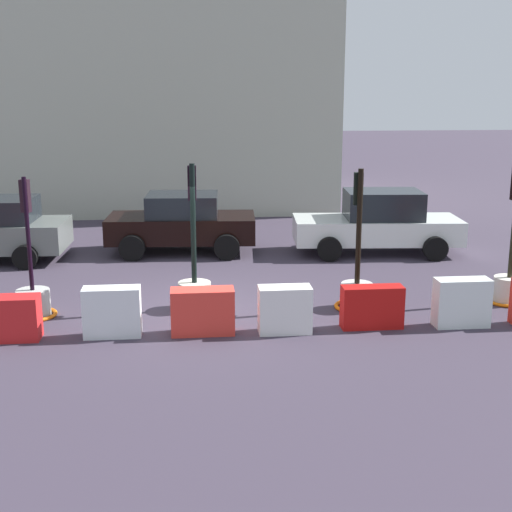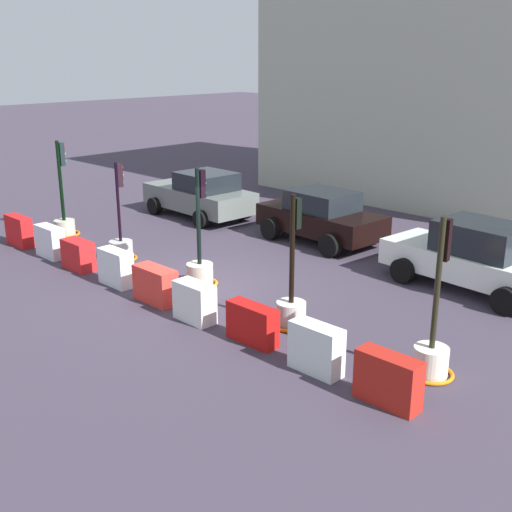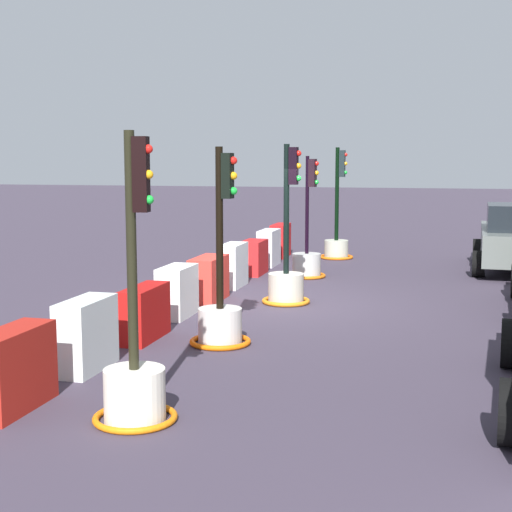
# 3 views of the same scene
# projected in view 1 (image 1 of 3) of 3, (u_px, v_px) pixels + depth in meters

# --- Properties ---
(ground_plane) EXTENTS (120.00, 120.00, 0.00)m
(ground_plane) POSITION_uv_depth(u_px,v_px,m) (198.00, 311.00, 13.98)
(ground_plane) COLOR #3C3342
(traffic_light_1) EXTENTS (0.88, 0.88, 2.75)m
(traffic_light_1) POSITION_uv_depth(u_px,v_px,m) (33.00, 296.00, 13.57)
(traffic_light_1) COLOR #ACACA8
(traffic_light_1) RESTS_ON ground_plane
(traffic_light_2) EXTENTS (0.90, 0.90, 2.95)m
(traffic_light_2) POSITION_uv_depth(u_px,v_px,m) (194.00, 286.00, 14.03)
(traffic_light_2) COLOR #BAB5A3
(traffic_light_2) RESTS_ON ground_plane
(traffic_light_3) EXTENTS (0.89, 0.89, 2.85)m
(traffic_light_3) POSITION_uv_depth(u_px,v_px,m) (357.00, 286.00, 14.07)
(traffic_light_3) COLOR beige
(traffic_light_3) RESTS_ON ground_plane
(traffic_light_4) EXTENTS (0.87, 0.87, 2.94)m
(traffic_light_4) POSITION_uv_depth(u_px,v_px,m) (509.00, 280.00, 14.46)
(traffic_light_4) COLOR silver
(traffic_light_4) RESTS_ON ground_plane
(construction_barrier_2) EXTENTS (1.00, 0.48, 0.80)m
(construction_barrier_2) POSITION_uv_depth(u_px,v_px,m) (11.00, 318.00, 12.32)
(construction_barrier_2) COLOR red
(construction_barrier_2) RESTS_ON ground_plane
(construction_barrier_3) EXTENTS (1.02, 0.41, 0.91)m
(construction_barrier_3) POSITION_uv_depth(u_px,v_px,m) (112.00, 312.00, 12.47)
(construction_barrier_3) COLOR silver
(construction_barrier_3) RESTS_ON ground_plane
(construction_barrier_4) EXTENTS (1.15, 0.48, 0.84)m
(construction_barrier_4) POSITION_uv_depth(u_px,v_px,m) (203.00, 311.00, 12.63)
(construction_barrier_4) COLOR red
(construction_barrier_4) RESTS_ON ground_plane
(construction_barrier_5) EXTENTS (0.96, 0.46, 0.87)m
(construction_barrier_5) POSITION_uv_depth(u_px,v_px,m) (285.00, 310.00, 12.69)
(construction_barrier_5) COLOR white
(construction_barrier_5) RESTS_ON ground_plane
(construction_barrier_6) EXTENTS (1.14, 0.38, 0.80)m
(construction_barrier_6) POSITION_uv_depth(u_px,v_px,m) (372.00, 307.00, 12.95)
(construction_barrier_6) COLOR #B61210
(construction_barrier_6) RESTS_ON ground_plane
(construction_barrier_7) EXTENTS (1.02, 0.41, 0.92)m
(construction_barrier_7) POSITION_uv_depth(u_px,v_px,m) (462.00, 303.00, 13.02)
(construction_barrier_7) COLOR silver
(construction_barrier_7) RESTS_ON ground_plane
(car_black_sedan) EXTENTS (4.06, 2.35, 1.60)m
(car_black_sedan) POSITION_uv_depth(u_px,v_px,m) (182.00, 223.00, 18.88)
(car_black_sedan) COLOR black
(car_black_sedan) RESTS_ON ground_plane
(car_white_van) EXTENTS (4.56, 2.34, 1.70)m
(car_white_van) POSITION_uv_depth(u_px,v_px,m) (378.00, 223.00, 18.77)
(car_white_van) COLOR silver
(car_white_van) RESTS_ON ground_plane
(building_main_facade) EXTENTS (13.63, 9.83, 10.56)m
(building_main_facade) POSITION_uv_depth(u_px,v_px,m) (154.00, 64.00, 27.19)
(building_main_facade) COLOR #ADB19D
(building_main_facade) RESTS_ON ground_plane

